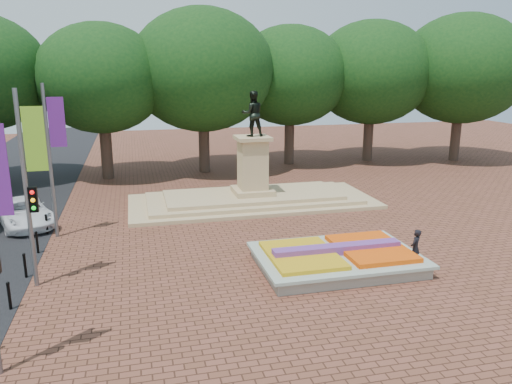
{
  "coord_description": "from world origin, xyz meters",
  "views": [
    {
      "loc": [
        -6.51,
        -19.08,
        7.66
      ],
      "look_at": [
        -1.28,
        2.05,
        2.2
      ],
      "focal_mm": 35.0,
      "sensor_mm": 36.0,
      "label": 1
    }
  ],
  "objects_px": {
    "monument": "(253,189)",
    "flower_bed": "(337,258)",
    "pedestrian": "(415,248)",
    "van": "(24,212)"
  },
  "relations": [
    {
      "from": "monument",
      "to": "pedestrian",
      "type": "relative_size",
      "value": 9.16
    },
    {
      "from": "monument",
      "to": "van",
      "type": "bearing_deg",
      "value": -173.84
    },
    {
      "from": "monument",
      "to": "flower_bed",
      "type": "bearing_deg",
      "value": -84.13
    },
    {
      "from": "van",
      "to": "pedestrian",
      "type": "distance_m",
      "value": 18.55
    },
    {
      "from": "flower_bed",
      "to": "pedestrian",
      "type": "distance_m",
      "value": 3.07
    },
    {
      "from": "monument",
      "to": "van",
      "type": "distance_m",
      "value": 12.07
    },
    {
      "from": "flower_bed",
      "to": "van",
      "type": "relative_size",
      "value": 1.31
    },
    {
      "from": "monument",
      "to": "pedestrian",
      "type": "xyz_separation_m",
      "value": [
        3.99,
        -10.7,
        -0.12
      ]
    },
    {
      "from": "flower_bed",
      "to": "pedestrian",
      "type": "xyz_separation_m",
      "value": [
        2.96,
        -0.7,
        0.39
      ]
    },
    {
      "from": "monument",
      "to": "van",
      "type": "relative_size",
      "value": 2.91
    }
  ]
}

